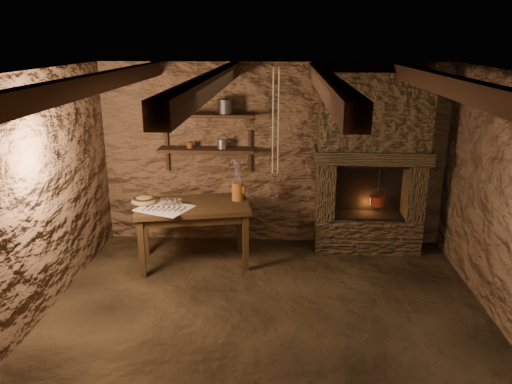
# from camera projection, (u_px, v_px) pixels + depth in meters

# --- Properties ---
(floor) EXTENTS (4.50, 4.50, 0.00)m
(floor) POSITION_uv_depth(u_px,v_px,m) (267.00, 316.00, 5.03)
(floor) COLOR black
(floor) RESTS_ON ground
(back_wall) EXTENTS (4.50, 0.04, 2.40)m
(back_wall) POSITION_uv_depth(u_px,v_px,m) (273.00, 155.00, 6.58)
(back_wall) COLOR brown
(back_wall) RESTS_ON floor
(front_wall) EXTENTS (4.50, 0.04, 2.40)m
(front_wall) POSITION_uv_depth(u_px,v_px,m) (256.00, 318.00, 2.77)
(front_wall) COLOR brown
(front_wall) RESTS_ON floor
(left_wall) EXTENTS (0.04, 4.00, 2.40)m
(left_wall) POSITION_uv_depth(u_px,v_px,m) (34.00, 199.00, 4.79)
(left_wall) COLOR brown
(left_wall) RESTS_ON floor
(ceiling) EXTENTS (4.50, 4.00, 0.04)m
(ceiling) POSITION_uv_depth(u_px,v_px,m) (269.00, 72.00, 4.32)
(ceiling) COLOR black
(ceiling) RESTS_ON back_wall
(beam_far_left) EXTENTS (0.14, 3.95, 0.16)m
(beam_far_left) POSITION_uv_depth(u_px,v_px,m) (100.00, 82.00, 4.43)
(beam_far_left) COLOR black
(beam_far_left) RESTS_ON ceiling
(beam_mid_left) EXTENTS (0.14, 3.95, 0.16)m
(beam_mid_left) POSITION_uv_depth(u_px,v_px,m) (212.00, 83.00, 4.37)
(beam_mid_left) COLOR black
(beam_mid_left) RESTS_ON ceiling
(beam_mid_right) EXTENTS (0.14, 3.95, 0.16)m
(beam_mid_right) POSITION_uv_depth(u_px,v_px,m) (326.00, 83.00, 4.32)
(beam_mid_right) COLOR black
(beam_mid_right) RESTS_ON ceiling
(beam_far_right) EXTENTS (0.14, 3.95, 0.16)m
(beam_far_right) POSITION_uv_depth(u_px,v_px,m) (443.00, 84.00, 4.27)
(beam_far_right) COLOR black
(beam_far_right) RESTS_ON ceiling
(shelf_lower) EXTENTS (1.25, 0.30, 0.04)m
(shelf_lower) POSITION_uv_depth(u_px,v_px,m) (207.00, 150.00, 6.45)
(shelf_lower) COLOR black
(shelf_lower) RESTS_ON back_wall
(shelf_upper) EXTENTS (1.25, 0.30, 0.04)m
(shelf_upper) POSITION_uv_depth(u_px,v_px,m) (206.00, 115.00, 6.31)
(shelf_upper) COLOR black
(shelf_upper) RESTS_ON back_wall
(hearth) EXTENTS (1.43, 0.51, 2.30)m
(hearth) POSITION_uv_depth(u_px,v_px,m) (371.00, 159.00, 6.29)
(hearth) COLOR #3B2D1D
(hearth) RESTS_ON floor
(work_table) EXTENTS (1.47, 1.02, 0.77)m
(work_table) POSITION_uv_depth(u_px,v_px,m) (194.00, 231.00, 6.12)
(work_table) COLOR #312111
(work_table) RESTS_ON floor
(linen_cloth) EXTENTS (0.72, 0.66, 0.01)m
(linen_cloth) POSITION_uv_depth(u_px,v_px,m) (165.00, 208.00, 5.85)
(linen_cloth) COLOR silver
(linen_cloth) RESTS_ON work_table
(pewter_cutlery_row) EXTENTS (0.52, 0.37, 0.01)m
(pewter_cutlery_row) POSITION_uv_depth(u_px,v_px,m) (164.00, 208.00, 5.83)
(pewter_cutlery_row) COLOR gray
(pewter_cutlery_row) RESTS_ON linen_cloth
(drinking_glasses) EXTENTS (0.19, 0.06, 0.08)m
(drinking_glasses) POSITION_uv_depth(u_px,v_px,m) (168.00, 202.00, 5.94)
(drinking_glasses) COLOR white
(drinking_glasses) RESTS_ON linen_cloth
(stoneware_jug) EXTENTS (0.16, 0.15, 0.52)m
(stoneware_jug) POSITION_uv_depth(u_px,v_px,m) (238.00, 183.00, 6.09)
(stoneware_jug) COLOR #9D581E
(stoneware_jug) RESTS_ON work_table
(wooden_bowl) EXTENTS (0.40, 0.40, 0.11)m
(wooden_bowl) POSITION_uv_depth(u_px,v_px,m) (144.00, 201.00, 6.01)
(wooden_bowl) COLOR #A07D45
(wooden_bowl) RESTS_ON work_table
(iron_stockpot) EXTENTS (0.22, 0.22, 0.16)m
(iron_stockpot) POSITION_uv_depth(u_px,v_px,m) (226.00, 107.00, 6.27)
(iron_stockpot) COLOR #2F2C29
(iron_stockpot) RESTS_ON shelf_upper
(tin_pan) EXTENTS (0.25, 0.12, 0.24)m
(tin_pan) POSITION_uv_depth(u_px,v_px,m) (175.00, 102.00, 6.39)
(tin_pan) COLOR gray
(tin_pan) RESTS_ON shelf_upper
(small_kettle) EXTENTS (0.18, 0.14, 0.18)m
(small_kettle) POSITION_uv_depth(u_px,v_px,m) (222.00, 144.00, 6.41)
(small_kettle) COLOR gray
(small_kettle) RESTS_ON shelf_lower
(rusty_tin) EXTENTS (0.08, 0.08, 0.08)m
(rusty_tin) POSITION_uv_depth(u_px,v_px,m) (190.00, 145.00, 6.44)
(rusty_tin) COLOR #582C11
(rusty_tin) RESTS_ON shelf_lower
(red_pot) EXTENTS (0.23, 0.23, 0.54)m
(red_pot) POSITION_uv_depth(u_px,v_px,m) (377.00, 200.00, 6.39)
(red_pot) COLOR maroon
(red_pot) RESTS_ON hearth
(hanging_ropes) EXTENTS (0.08, 0.08, 1.20)m
(hanging_ropes) POSITION_uv_depth(u_px,v_px,m) (276.00, 122.00, 5.50)
(hanging_ropes) COLOR beige
(hanging_ropes) RESTS_ON ceiling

